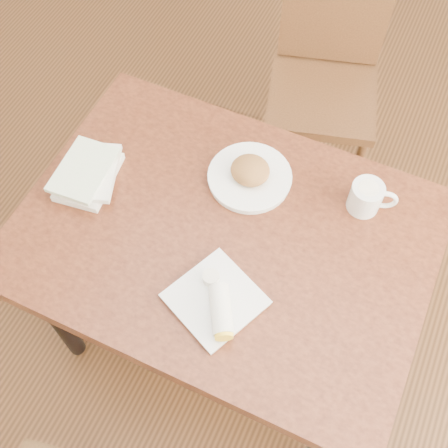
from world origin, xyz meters
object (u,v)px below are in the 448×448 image
at_px(plate_scone, 250,175).
at_px(plate_burrito, 217,303).
at_px(table, 224,247).
at_px(chair_far, 327,67).
at_px(book_stack, 88,173).
at_px(coffee_mug, 367,197).

distance_m(plate_scone, plate_burrito, 0.41).
xyz_separation_m(table, plate_burrito, (0.08, -0.21, 0.11)).
bearing_deg(plate_scone, plate_burrito, -78.32).
xyz_separation_m(chair_far, book_stack, (-0.44, -0.94, 0.23)).
height_order(table, plate_burrito, plate_burrito).
xyz_separation_m(chair_far, plate_burrito, (0.07, -1.15, 0.22)).
relative_size(coffee_mug, book_stack, 0.56).
xyz_separation_m(plate_scone, coffee_mug, (0.34, 0.05, 0.02)).
bearing_deg(coffee_mug, chair_far, 115.16).
distance_m(plate_scone, book_stack, 0.47).
distance_m(coffee_mug, book_stack, 0.81).
height_order(table, plate_scone, plate_scone).
relative_size(chair_far, book_stack, 3.94).
bearing_deg(chair_far, book_stack, -115.09).
height_order(table, book_stack, book_stack).
bearing_deg(coffee_mug, plate_burrito, -118.99).
xyz_separation_m(coffee_mug, plate_burrito, (-0.25, -0.46, -0.03)).
bearing_deg(plate_scone, chair_far, 89.21).
xyz_separation_m(coffee_mug, book_stack, (-0.77, -0.25, -0.02)).
relative_size(table, coffee_mug, 8.47).
bearing_deg(plate_burrito, coffee_mug, 61.01).
xyz_separation_m(plate_scone, plate_burrito, (0.08, -0.40, -0.00)).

